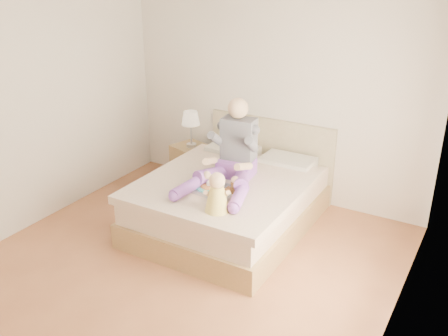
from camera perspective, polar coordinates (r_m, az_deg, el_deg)
The scene contains 7 objects.
room at distance 4.41m, azimuth -4.85°, elevation 4.79°, with size 4.02×4.22×2.71m.
bed at distance 5.75m, azimuth 1.01°, elevation -3.48°, with size 1.70×2.18×1.00m.
nightstand at distance 6.74m, azimuth -3.70°, elevation 0.30°, with size 0.56×0.52×0.56m.
lamp at distance 6.50m, azimuth -3.83°, elevation 5.47°, with size 0.24×0.24×0.48m.
adult at distance 5.40m, azimuth 0.90°, elevation 1.25°, with size 0.77×1.13×0.91m.
tray at distance 5.23m, azimuth -0.87°, elevation -2.36°, with size 0.50×0.41×0.13m.
baby at distance 4.79m, azimuth -0.80°, elevation -3.12°, with size 0.31×0.35×0.40m.
Camera 1 is at (2.50, -3.41, 2.88)m, focal length 40.00 mm.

